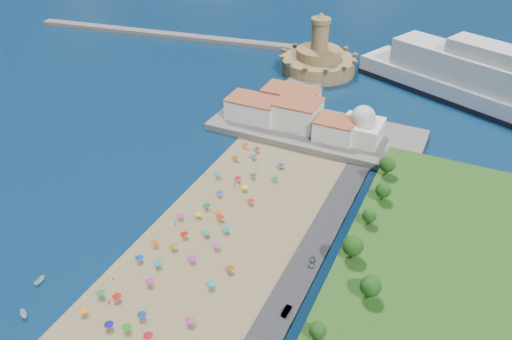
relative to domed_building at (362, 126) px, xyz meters
The scene contains 12 objects.
ground 77.60m from the domed_building, 112.91° to the right, with size 700.00×700.00×0.00m, color #071938.
terrace 21.44m from the domed_building, behind, with size 90.00×36.00×3.00m, color #59544C.
jetty 56.51m from the domed_building, 138.62° to the left, with size 18.00×70.00×2.40m, color #59544C.
breakwater 162.43m from the domed_building, 149.64° to the left, with size 200.00×7.00×2.60m, color #59544C.
waterfront_buildings 33.17m from the domed_building, behind, with size 57.00×29.00×11.00m.
domed_building is the anchor object (origin of this frame).
fortress 79.11m from the domed_building, 122.08° to the left, with size 40.00×40.00×32.40m.
beach_parasols 87.97m from the domed_building, 111.09° to the right, with size 30.67×115.97×2.20m.
beachgoers 87.86m from the domed_building, 114.84° to the right, with size 29.57×99.33×1.88m.
moored_boats 134.27m from the domed_building, 116.49° to the right, with size 8.09×14.33×1.49m.
parked_cars 96.61m from the domed_building, 86.43° to the right, with size 2.40×45.00×1.43m.
hillside_trees 78.26m from the domed_building, 76.35° to the right, with size 16.72×109.83×7.74m.
Camera 1 is at (66.91, -108.74, 106.47)m, focal length 35.00 mm.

